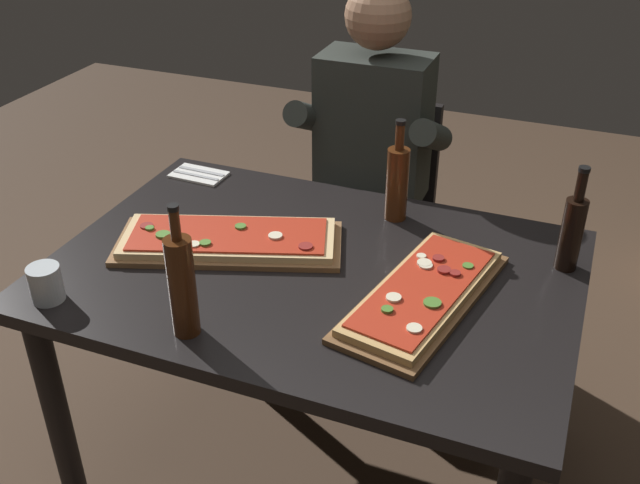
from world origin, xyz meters
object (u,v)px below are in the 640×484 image
at_px(pizza_rectangular_left, 423,294).
at_px(wine_bottle_dark, 397,181).
at_px(oil_bottle_amber, 572,230).
at_px(seated_diner, 369,156).
at_px(dining_table, 313,296).
at_px(pizza_rectangular_front, 229,240).
at_px(vinegar_bottle_green, 182,285).
at_px(tumbler_near_camera, 46,286).
at_px(diner_chair, 376,205).

height_order(pizza_rectangular_left, wine_bottle_dark, wine_bottle_dark).
bearing_deg(oil_bottle_amber, seated_diner, 145.89).
bearing_deg(dining_table, wine_bottle_dark, 69.72).
xyz_separation_m(pizza_rectangular_front, vinegar_bottle_green, (0.09, -0.38, 0.11)).
xyz_separation_m(dining_table, wine_bottle_dark, (0.13, 0.34, 0.22)).
bearing_deg(oil_bottle_amber, pizza_rectangular_front, -165.11).
xyz_separation_m(wine_bottle_dark, seated_diner, (-0.21, 0.39, -0.12)).
height_order(tumbler_near_camera, seated_diner, seated_diner).
relative_size(dining_table, pizza_rectangular_front, 2.06).
relative_size(pizza_rectangular_front, tumbler_near_camera, 7.12).
bearing_deg(diner_chair, wine_bottle_dark, -67.31).
bearing_deg(pizza_rectangular_left, dining_table, 172.61).
height_order(oil_bottle_amber, vinegar_bottle_green, vinegar_bottle_green).
relative_size(pizza_rectangular_left, tumbler_near_camera, 6.38).
height_order(vinegar_bottle_green, tumbler_near_camera, vinegar_bottle_green).
xyz_separation_m(pizza_rectangular_left, wine_bottle_dark, (-0.19, 0.39, 0.10)).
bearing_deg(pizza_rectangular_front, tumbler_near_camera, -127.29).
relative_size(pizza_rectangular_left, vinegar_bottle_green, 1.79).
height_order(dining_table, seated_diner, seated_diner).
bearing_deg(pizza_rectangular_left, pizza_rectangular_front, 174.82).
relative_size(dining_table, seated_diner, 1.05).
height_order(diner_chair, seated_diner, seated_diner).
xyz_separation_m(pizza_rectangular_front, pizza_rectangular_left, (0.58, -0.05, 0.00)).
distance_m(pizza_rectangular_left, seated_diner, 0.87).
relative_size(tumbler_near_camera, diner_chair, 0.11).
relative_size(pizza_rectangular_left, wine_bottle_dark, 1.95).
distance_m(dining_table, vinegar_bottle_green, 0.47).
xyz_separation_m(pizza_rectangular_front, tumbler_near_camera, (-0.30, -0.40, 0.02)).
distance_m(oil_bottle_amber, diner_chair, 1.01).
relative_size(dining_table, vinegar_bottle_green, 4.12).
distance_m(tumbler_near_camera, diner_chair, 1.36).
relative_size(pizza_rectangular_left, oil_bottle_amber, 2.05).
xyz_separation_m(wine_bottle_dark, diner_chair, (-0.21, 0.51, -0.37)).
relative_size(pizza_rectangular_left, diner_chair, 0.70).
xyz_separation_m(pizza_rectangular_left, oil_bottle_amber, (0.32, 0.29, 0.10)).
height_order(dining_table, wine_bottle_dark, wine_bottle_dark).
distance_m(pizza_rectangular_front, wine_bottle_dark, 0.52).
bearing_deg(dining_table, diner_chair, 95.79).
bearing_deg(pizza_rectangular_left, oil_bottle_amber, 42.41).
relative_size(dining_table, tumbler_near_camera, 14.68).
distance_m(dining_table, seated_diner, 0.75).
height_order(wine_bottle_dark, diner_chair, wine_bottle_dark).
bearing_deg(wine_bottle_dark, oil_bottle_amber, -10.69).
relative_size(oil_bottle_amber, seated_diner, 0.22).
height_order(wine_bottle_dark, oil_bottle_amber, wine_bottle_dark).
bearing_deg(tumbler_near_camera, seated_diner, 66.96).
distance_m(vinegar_bottle_green, tumbler_near_camera, 0.40).
bearing_deg(dining_table, pizza_rectangular_left, -7.39).
distance_m(vinegar_bottle_green, seated_diner, 1.12).
bearing_deg(wine_bottle_dark, tumbler_near_camera, -133.42).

